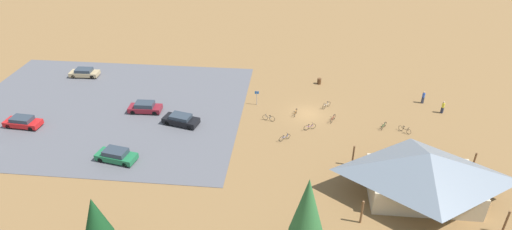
{
  "coord_description": "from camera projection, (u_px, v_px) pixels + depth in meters",
  "views": [
    {
      "loc": [
        1.8,
        50.42,
        29.61
      ],
      "look_at": [
        6.62,
        2.94,
        1.2
      ],
      "focal_mm": 30.51,
      "sensor_mm": 36.0,
      "label": 1
    }
  ],
  "objects": [
    {
      "name": "car_maroon_far_end",
      "position": [
        145.0,
        107.0,
        58.13
      ],
      "size": [
        4.39,
        1.98,
        1.44
      ],
      "color": "maroon",
      "rests_on": "parking_lot_asphalt"
    },
    {
      "name": "visitor_near_lot",
      "position": [
        443.0,
        107.0,
        57.89
      ],
      "size": [
        0.4,
        0.39,
        1.75
      ],
      "color": "#2D3347",
      "rests_on": "ground"
    },
    {
      "name": "car_tan_mid_lot",
      "position": [
        84.0,
        73.0,
        67.57
      ],
      "size": [
        4.45,
        2.02,
        1.32
      ],
      "color": "tan",
      "rests_on": "parking_lot_asphalt"
    },
    {
      "name": "car_green_second_row",
      "position": [
        116.0,
        155.0,
        48.79
      ],
      "size": [
        4.82,
        2.7,
        1.43
      ],
      "color": "#1E6B3D",
      "rests_on": "parking_lot_asphalt"
    },
    {
      "name": "bicycle_silver_yard_front",
      "position": [
        269.0,
        118.0,
        56.46
      ],
      "size": [
        1.66,
        0.58,
        0.92
      ],
      "color": "black",
      "rests_on": "ground"
    },
    {
      "name": "pine_west",
      "position": [
        308.0,
        206.0,
        35.57
      ],
      "size": [
        2.96,
        2.96,
        7.85
      ],
      "color": "brown",
      "rests_on": "ground"
    },
    {
      "name": "bicycle_blue_lone_west",
      "position": [
        285.0,
        138.0,
        52.57
      ],
      "size": [
        1.37,
        1.15,
        0.8
      ],
      "color": "black",
      "rests_on": "ground"
    },
    {
      "name": "visitor_crossing_yard",
      "position": [
        423.0,
        97.0,
        60.24
      ],
      "size": [
        0.36,
        0.36,
        1.79
      ],
      "color": "#2D3347",
      "rests_on": "ground"
    },
    {
      "name": "car_black_by_curb",
      "position": [
        181.0,
        120.0,
        55.45
      ],
      "size": [
        4.9,
        2.93,
        1.36
      ],
      "color": "black",
      "rests_on": "parking_lot_asphalt"
    },
    {
      "name": "bicycle_purple_lone_east",
      "position": [
        310.0,
        127.0,
        54.6
      ],
      "size": [
        1.54,
        0.83,
        0.83
      ],
      "color": "black",
      "rests_on": "ground"
    },
    {
      "name": "trash_bin",
      "position": [
        319.0,
        81.0,
        65.58
      ],
      "size": [
        0.6,
        0.6,
        0.9
      ],
      "primitive_type": "cylinder",
      "color": "brown",
      "rests_on": "ground"
    },
    {
      "name": "bicycle_black_trailside",
      "position": [
        405.0,
        130.0,
        54.08
      ],
      "size": [
        1.35,
        1.2,
        0.82
      ],
      "color": "black",
      "rests_on": "ground"
    },
    {
      "name": "bicycle_red_mid_cluster",
      "position": [
        333.0,
        119.0,
        56.34
      ],
      "size": [
        0.78,
        1.68,
        0.88
      ],
      "color": "black",
      "rests_on": "ground"
    },
    {
      "name": "parking_lot_asphalt",
      "position": [
        104.0,
        109.0,
        59.31
      ],
      "size": [
        37.76,
        29.46,
        0.05
      ],
      "primitive_type": "cube",
      "color": "#56565B",
      "rests_on": "ground"
    },
    {
      "name": "ground",
      "position": [
        307.0,
        114.0,
        58.09
      ],
      "size": [
        160.0,
        160.0,
        0.0
      ],
      "primitive_type": "plane",
      "color": "olive",
      "rests_on": "ground"
    },
    {
      "name": "pine_east",
      "position": [
        95.0,
        218.0,
        35.37
      ],
      "size": [
        2.49,
        2.49,
        6.37
      ],
      "color": "brown",
      "rests_on": "ground"
    },
    {
      "name": "bicycle_green_by_bin",
      "position": [
        384.0,
        126.0,
        54.89
      ],
      "size": [
        0.9,
        1.42,
        0.77
      ],
      "color": "black",
      "rests_on": "ground"
    },
    {
      "name": "car_red_end_stall",
      "position": [
        23.0,
        122.0,
        54.97
      ],
      "size": [
        4.7,
        2.16,
        1.38
      ],
      "color": "red",
      "rests_on": "parking_lot_asphalt"
    },
    {
      "name": "bicycle_orange_front_row",
      "position": [
        296.0,
        113.0,
        57.73
      ],
      "size": [
        0.53,
        1.65,
        0.8
      ],
      "color": "black",
      "rests_on": "ground"
    },
    {
      "name": "lot_sign",
      "position": [
        257.0,
        96.0,
        59.57
      ],
      "size": [
        0.56,
        0.08,
        2.2
      ],
      "color": "#99999E",
      "rests_on": "ground"
    },
    {
      "name": "bike_pavilion",
      "position": [
        425.0,
        172.0,
        42.57
      ],
      "size": [
        13.2,
        9.28,
        5.28
      ],
      "color": "#C6B28E",
      "rests_on": "ground"
    },
    {
      "name": "bicycle_white_yard_center",
      "position": [
        326.0,
        105.0,
        59.38
      ],
      "size": [
        1.16,
        1.37,
        0.86
      ],
      "color": "black",
      "rests_on": "ground"
    }
  ]
}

